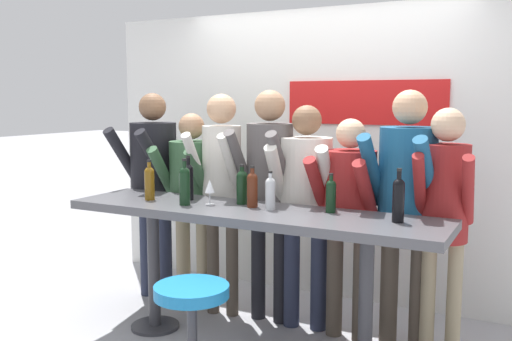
# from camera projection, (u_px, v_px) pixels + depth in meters

# --- Properties ---
(back_wall) EXTENTS (4.22, 0.12, 2.48)m
(back_wall) POSITION_uv_depth(u_px,v_px,m) (323.00, 153.00, 4.95)
(back_wall) COLOR silver
(back_wall) RESTS_ON ground_plane
(tasting_table) EXTENTS (2.62, 0.63, 0.98)m
(tasting_table) POSITION_uv_depth(u_px,v_px,m) (249.00, 229.00, 3.82)
(tasting_table) COLOR #4C4C51
(tasting_table) RESTS_ON ground_plane
(bar_stool) EXTENTS (0.46, 0.46, 0.64)m
(bar_stool) POSITION_uv_depth(u_px,v_px,m) (192.00, 320.00, 3.34)
(bar_stool) COLOR #333338
(bar_stool) RESTS_ON ground_plane
(person_far_left) EXTENTS (0.51, 0.61, 1.76)m
(person_far_left) POSITION_uv_depth(u_px,v_px,m) (153.00, 173.00, 4.83)
(person_far_left) COLOR #23283D
(person_far_left) RESTS_ON ground_plane
(person_left) EXTENTS (0.44, 0.52, 1.60)m
(person_left) POSITION_uv_depth(u_px,v_px,m) (192.00, 189.00, 4.63)
(person_left) COLOR gray
(person_left) RESTS_ON ground_plane
(person_center_left) EXTENTS (0.41, 0.54, 1.75)m
(person_center_left) POSITION_uv_depth(u_px,v_px,m) (221.00, 177.00, 4.44)
(person_center_left) COLOR #473D33
(person_center_left) RESTS_ON ground_plane
(person_center) EXTENTS (0.42, 0.54, 1.78)m
(person_center) POSITION_uv_depth(u_px,v_px,m) (269.00, 179.00, 4.31)
(person_center) COLOR black
(person_center) RESTS_ON ground_plane
(person_center_right) EXTENTS (0.50, 0.59, 1.67)m
(person_center_right) POSITION_uv_depth(u_px,v_px,m) (306.00, 193.00, 4.17)
(person_center_right) COLOR #23283D
(person_center_right) RESTS_ON ground_plane
(person_right) EXTENTS (0.46, 0.54, 1.58)m
(person_right) POSITION_uv_depth(u_px,v_px,m) (349.00, 206.00, 4.00)
(person_right) COLOR #473D33
(person_right) RESTS_ON ground_plane
(person_far_right) EXTENTS (0.50, 0.60, 1.78)m
(person_far_right) POSITION_uv_depth(u_px,v_px,m) (407.00, 191.00, 3.85)
(person_far_right) COLOR #473D33
(person_far_right) RESTS_ON ground_plane
(person_rightmost) EXTENTS (0.39, 0.51, 1.66)m
(person_rightmost) POSITION_uv_depth(u_px,v_px,m) (445.00, 203.00, 3.68)
(person_rightmost) COLOR gray
(person_rightmost) RESTS_ON ground_plane
(wine_bottle_0) EXTENTS (0.07, 0.07, 0.33)m
(wine_bottle_0) POSITION_uv_depth(u_px,v_px,m) (398.00, 198.00, 3.39)
(wine_bottle_0) COLOR black
(wine_bottle_0) RESTS_ON tasting_table
(wine_bottle_1) EXTENTS (0.07, 0.07, 0.28)m
(wine_bottle_1) POSITION_uv_depth(u_px,v_px,m) (252.00, 188.00, 3.86)
(wine_bottle_1) COLOR #4C1E0F
(wine_bottle_1) RESTS_ON tasting_table
(wine_bottle_2) EXTENTS (0.08, 0.08, 0.28)m
(wine_bottle_2) POSITION_uv_depth(u_px,v_px,m) (242.00, 186.00, 3.98)
(wine_bottle_2) COLOR black
(wine_bottle_2) RESTS_ON tasting_table
(wine_bottle_3) EXTENTS (0.08, 0.08, 0.33)m
(wine_bottle_3) POSITION_uv_depth(u_px,v_px,m) (185.00, 184.00, 3.93)
(wine_bottle_3) COLOR black
(wine_bottle_3) RESTS_ON tasting_table
(wine_bottle_4) EXTENTS (0.07, 0.07, 0.26)m
(wine_bottle_4) POSITION_uv_depth(u_px,v_px,m) (331.00, 194.00, 3.69)
(wine_bottle_4) COLOR black
(wine_bottle_4) RESTS_ON tasting_table
(wine_bottle_5) EXTENTS (0.07, 0.07, 0.26)m
(wine_bottle_5) POSITION_uv_depth(u_px,v_px,m) (270.00, 192.00, 3.77)
(wine_bottle_5) COLOR #B7BCC1
(wine_bottle_5) RESTS_ON tasting_table
(wine_bottle_6) EXTENTS (0.07, 0.07, 0.29)m
(wine_bottle_6) POSITION_uv_depth(u_px,v_px,m) (149.00, 182.00, 4.14)
(wine_bottle_6) COLOR brown
(wine_bottle_6) RESTS_ON tasting_table
(wine_bottle_7) EXTENTS (0.07, 0.07, 0.32)m
(wine_bottle_7) POSITION_uv_depth(u_px,v_px,m) (188.00, 180.00, 4.13)
(wine_bottle_7) COLOR black
(wine_bottle_7) RESTS_ON tasting_table
(wine_glass_0) EXTENTS (0.07, 0.07, 0.18)m
(wine_glass_0) POSITION_uv_depth(u_px,v_px,m) (210.00, 187.00, 3.94)
(wine_glass_0) COLOR silver
(wine_glass_0) RESTS_ON tasting_table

